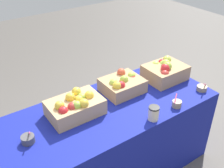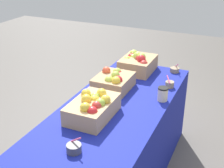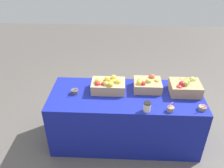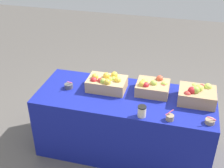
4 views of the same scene
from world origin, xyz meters
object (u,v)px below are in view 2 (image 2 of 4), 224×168
(apple_crate_left, at_px, (138,63))
(apple_crate_middle, at_px, (114,81))
(sample_bowl_near, at_px, (170,84))
(coffee_cup, at_px, (163,94))
(sample_bowl_far, at_px, (74,148))
(sample_bowl_mid, at_px, (175,70))
(apple_crate_right, at_px, (93,107))

(apple_crate_left, height_order, apple_crate_middle, apple_crate_left)
(sample_bowl_near, distance_m, coffee_cup, 0.27)
(sample_bowl_far, bearing_deg, apple_crate_middle, 8.80)
(sample_bowl_near, height_order, sample_bowl_mid, sample_bowl_near)
(apple_crate_right, height_order, sample_bowl_mid, apple_crate_right)
(apple_crate_middle, bearing_deg, sample_bowl_mid, -33.69)
(sample_bowl_mid, distance_m, coffee_cup, 0.63)
(apple_crate_left, relative_size, apple_crate_right, 0.89)
(apple_crate_right, xyz_separation_m, sample_bowl_near, (0.72, -0.38, -0.05))
(apple_crate_left, xyz_separation_m, apple_crate_right, (-0.95, -0.00, -0.01))
(apple_crate_middle, height_order, coffee_cup, apple_crate_middle)
(apple_crate_middle, distance_m, sample_bowl_far, 0.92)
(apple_crate_middle, distance_m, sample_bowl_mid, 0.71)
(apple_crate_left, relative_size, sample_bowl_far, 3.34)
(sample_bowl_near, relative_size, sample_bowl_mid, 1.04)
(apple_crate_left, xyz_separation_m, sample_bowl_far, (-1.37, -0.09, -0.06))
(apple_crate_left, bearing_deg, apple_crate_right, -179.71)
(apple_crate_middle, bearing_deg, coffee_cup, -95.19)
(sample_bowl_mid, bearing_deg, sample_bowl_far, 170.46)
(sample_bowl_near, bearing_deg, sample_bowl_mid, 6.78)
(sample_bowl_mid, xyz_separation_m, coffee_cup, (-0.63, -0.05, 0.03))
(sample_bowl_far, relative_size, coffee_cup, 0.97)
(apple_crate_right, bearing_deg, coffee_cup, -40.56)
(sample_bowl_mid, bearing_deg, apple_crate_middle, 146.31)
(apple_crate_middle, distance_m, sample_bowl_near, 0.49)
(sample_bowl_near, bearing_deg, sample_bowl_far, 165.41)
(apple_crate_left, relative_size, sample_bowl_mid, 3.77)
(sample_bowl_mid, bearing_deg, sample_bowl_near, -173.22)
(apple_crate_middle, height_order, sample_bowl_near, apple_crate_middle)
(sample_bowl_mid, distance_m, sample_bowl_far, 1.52)
(apple_crate_left, xyz_separation_m, sample_bowl_mid, (0.13, -0.34, -0.06))
(apple_crate_right, distance_m, sample_bowl_far, 0.42)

